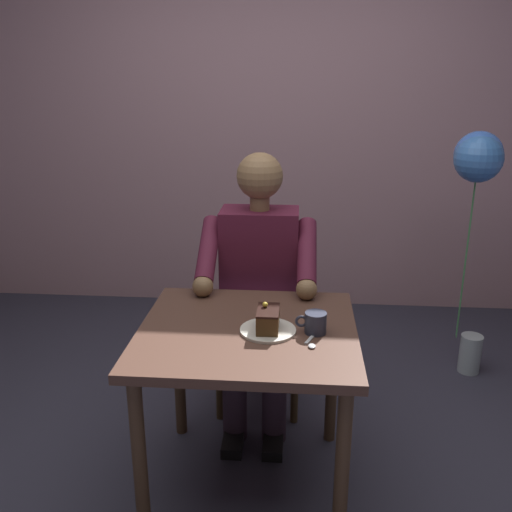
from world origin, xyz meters
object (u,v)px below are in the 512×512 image
object	(u,v)px
coffee_cup	(315,322)
balloon_display	(478,180)
dining_table	(248,351)
dessert_spoon	(312,342)
cake_slice	(268,319)
seated_person	(258,286)
chair	(261,304)

from	to	relation	value
coffee_cup	balloon_display	distance (m)	1.35
dining_table	dessert_spoon	distance (m)	0.28
cake_slice	dessert_spoon	size ratio (longest dim) A/B	0.97
coffee_cup	balloon_display	xyz separation A→B (m)	(-0.83, -1.01, 0.35)
seated_person	dessert_spoon	bearing A→B (deg)	110.58
balloon_display	dining_table	bearing A→B (deg)	42.52
dining_table	seated_person	size ratio (longest dim) A/B	0.64
balloon_display	cake_slice	bearing A→B (deg)	45.36
cake_slice	coffee_cup	distance (m)	0.17
cake_slice	dessert_spoon	bearing A→B (deg)	153.22
dining_table	dessert_spoon	bearing A→B (deg)	155.95
cake_slice	dessert_spoon	xyz separation A→B (m)	(-0.16, 0.08, -0.05)
cake_slice	dining_table	bearing A→B (deg)	-17.99
dining_table	cake_slice	distance (m)	0.17
seated_person	cake_slice	bearing A→B (deg)	97.97
cake_slice	dessert_spoon	distance (m)	0.18
chair	balloon_display	bearing A→B (deg)	-164.79
chair	balloon_display	world-z (taller)	balloon_display
dining_table	coffee_cup	bearing A→B (deg)	175.20
cake_slice	seated_person	bearing A→B (deg)	-82.03
seated_person	chair	bearing A→B (deg)	-90.00
cake_slice	dessert_spoon	world-z (taller)	cake_slice
balloon_display	dessert_spoon	bearing A→B (deg)	52.45
coffee_cup	dessert_spoon	size ratio (longest dim) A/B	0.81
seated_person	coffee_cup	distance (m)	0.60
dining_table	cake_slice	bearing A→B (deg)	162.01
chair	dessert_spoon	world-z (taller)	chair
seated_person	cake_slice	size ratio (longest dim) A/B	9.34
dining_table	dessert_spoon	xyz separation A→B (m)	(-0.24, 0.11, 0.10)
dessert_spoon	balloon_display	bearing A→B (deg)	-127.55
chair	cake_slice	world-z (taller)	chair
seated_person	cake_slice	xyz separation A→B (m)	(-0.08, 0.55, 0.08)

